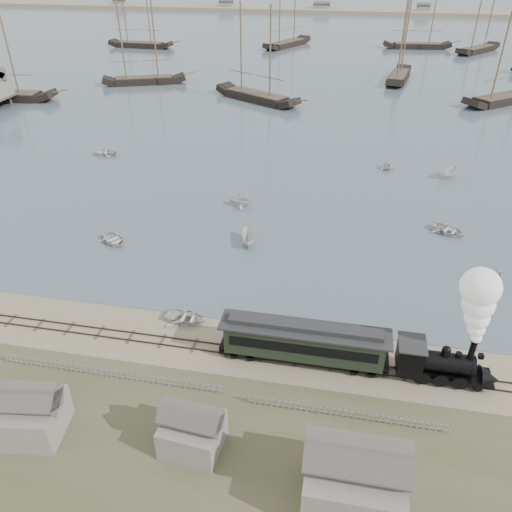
# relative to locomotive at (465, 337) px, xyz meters

# --- Properties ---
(ground) EXTENTS (600.00, 600.00, 0.00)m
(ground) POSITION_rel_locomotive_xyz_m (-20.84, 2.00, -4.69)
(ground) COLOR tan
(ground) RESTS_ON ground
(harbor_water) EXTENTS (600.00, 336.00, 0.06)m
(harbor_water) POSITION_rel_locomotive_xyz_m (-20.84, 172.00, -4.66)
(harbor_water) COLOR #4B606B
(harbor_water) RESTS_ON ground
(rail_track) EXTENTS (120.00, 1.80, 0.16)m
(rail_track) POSITION_rel_locomotive_xyz_m (-20.84, 0.00, -4.65)
(rail_track) COLOR #34221C
(rail_track) RESTS_ON ground
(picket_fence_west) EXTENTS (19.00, 0.10, 1.20)m
(picket_fence_west) POSITION_rel_locomotive_xyz_m (-27.34, -5.00, -4.69)
(picket_fence_west) COLOR slate
(picket_fence_west) RESTS_ON ground
(picket_fence_east) EXTENTS (15.00, 0.10, 1.20)m
(picket_fence_east) POSITION_rel_locomotive_xyz_m (-8.34, -5.50, -4.69)
(picket_fence_east) COLOR slate
(picket_fence_east) RESTS_ON ground
(shed_left) EXTENTS (5.00, 4.00, 4.10)m
(shed_left) POSITION_rel_locomotive_xyz_m (-30.84, -11.00, -4.69)
(shed_left) COLOR slate
(shed_left) RESTS_ON ground
(shed_mid) EXTENTS (4.00, 3.50, 3.60)m
(shed_mid) POSITION_rel_locomotive_xyz_m (-18.84, -10.00, -4.69)
(shed_mid) COLOR slate
(shed_mid) RESTS_ON ground
(shed_right) EXTENTS (6.00, 5.00, 5.10)m
(shed_right) POSITION_rel_locomotive_xyz_m (-7.84, -12.00, -4.69)
(shed_right) COLOR slate
(shed_right) RESTS_ON ground
(far_spit) EXTENTS (500.00, 20.00, 1.80)m
(far_spit) POSITION_rel_locomotive_xyz_m (-20.84, 252.00, -4.69)
(far_spit) COLOR gray
(far_spit) RESTS_ON ground
(locomotive) EXTENTS (8.17, 3.05, 10.19)m
(locomotive) POSITION_rel_locomotive_xyz_m (0.00, 0.00, 0.00)
(locomotive) COLOR black
(locomotive) RESTS_ON ground
(passenger_coach) EXTENTS (14.08, 2.72, 3.42)m
(passenger_coach) POSITION_rel_locomotive_xyz_m (-12.23, -0.00, -2.53)
(passenger_coach) COLOR black
(passenger_coach) RESTS_ON ground
(beached_dinghy) EXTENTS (3.12, 4.19, 0.83)m
(beached_dinghy) POSITION_rel_locomotive_xyz_m (-23.62, 3.07, -4.27)
(beached_dinghy) COLOR silver
(beached_dinghy) RESTS_ON ground
(rowboat_0) EXTENTS (4.63, 4.86, 0.82)m
(rowboat_0) POSITION_rel_locomotive_xyz_m (-36.41, 15.25, -4.22)
(rowboat_0) COLOR silver
(rowboat_0) RESTS_ON harbor_water
(rowboat_1) EXTENTS (3.19, 3.60, 1.76)m
(rowboat_1) POSITION_rel_locomotive_xyz_m (-23.71, 27.71, -3.75)
(rowboat_1) COLOR silver
(rowboat_1) RESTS_ON harbor_water
(rowboat_2) EXTENTS (3.99, 2.21, 1.45)m
(rowboat_2) POSITION_rel_locomotive_xyz_m (-20.76, 18.13, -3.90)
(rowboat_2) COLOR silver
(rowboat_2) RESTS_ON harbor_water
(rowboat_3) EXTENTS (4.82, 5.18, 0.87)m
(rowboat_3) POSITION_rel_locomotive_xyz_m (2.72, 25.12, -4.19)
(rowboat_3) COLOR silver
(rowboat_3) RESTS_ON harbor_water
(rowboat_4) EXTENTS (3.99, 3.98, 1.59)m
(rowboat_4) POSITION_rel_locomotive_xyz_m (5.97, 15.04, -3.83)
(rowboat_4) COLOR silver
(rowboat_4) RESTS_ON harbor_water
(rowboat_5) EXTENTS (3.50, 3.54, 1.40)m
(rowboat_5) POSITION_rel_locomotive_xyz_m (4.98, 43.00, -3.93)
(rowboat_5) COLOR silver
(rowboat_5) RESTS_ON harbor_water
(rowboat_6) EXTENTS (3.11, 4.14, 0.81)m
(rowboat_6) POSITION_rel_locomotive_xyz_m (-50.19, 41.96, -4.22)
(rowboat_6) COLOR silver
(rowboat_6) RESTS_ON harbor_water
(rowboat_7) EXTENTS (3.37, 3.20, 1.40)m
(rowboat_7) POSITION_rel_locomotive_xyz_m (-3.93, 44.45, -3.93)
(rowboat_7) COLOR silver
(rowboat_7) RESTS_ON harbor_water
(schooner_1) EXTENTS (20.67, 11.81, 20.00)m
(schooner_1) POSITION_rel_locomotive_xyz_m (-62.09, 89.93, 5.37)
(schooner_1) COLOR black
(schooner_1) RESTS_ON harbor_water
(schooner_2) EXTENTS (21.38, 15.63, 20.00)m
(schooner_2) POSITION_rel_locomotive_xyz_m (-31.51, 79.92, 5.37)
(schooner_2) COLOR black
(schooner_2) RESTS_ON harbor_water
(schooner_3) EXTENTS (8.06, 20.24, 20.00)m
(schooner_3) POSITION_rel_locomotive_xyz_m (0.64, 105.59, 5.37)
(schooner_3) COLOR black
(schooner_3) RESTS_ON harbor_water
(schooner_6) EXTENTS (22.20, 6.24, 20.00)m
(schooner_6) POSITION_rel_locomotive_xyz_m (-82.45, 137.98, 5.37)
(schooner_6) COLOR black
(schooner_6) RESTS_ON harbor_water
(schooner_7) EXTENTS (14.88, 22.77, 20.00)m
(schooner_7) POSITION_rel_locomotive_xyz_m (-34.21, 149.26, 5.37)
(schooner_7) COLOR black
(schooner_7) RESTS_ON harbor_water
(schooner_8) EXTENTS (22.31, 7.72, 20.00)m
(schooner_8) POSITION_rel_locomotive_xyz_m (8.86, 153.67, 5.37)
(schooner_8) COLOR black
(schooner_8) RESTS_ON harbor_water
(schooner_9) EXTENTS (16.85, 19.44, 20.00)m
(schooner_9) POSITION_rel_locomotive_xyz_m (27.60, 150.33, 5.37)
(schooner_9) COLOR black
(schooner_9) RESTS_ON harbor_water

